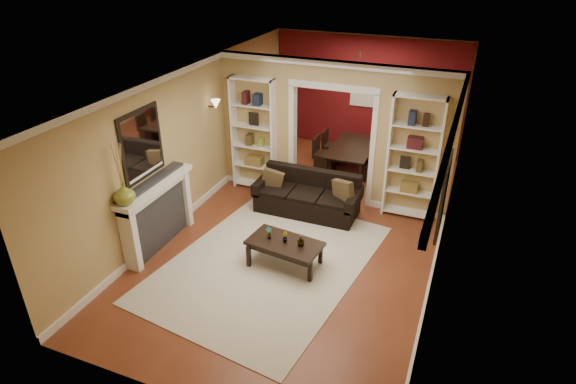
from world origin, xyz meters
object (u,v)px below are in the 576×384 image
at_px(bookshelf_right, 413,159).
at_px(coffee_table, 285,253).
at_px(dining_table, 353,159).
at_px(bookshelf_left, 254,135).
at_px(fireplace, 159,215).
at_px(sofa, 307,194).

bearing_deg(bookshelf_right, coffee_table, -123.54).
relative_size(bookshelf_right, dining_table, 1.42).
relative_size(bookshelf_left, fireplace, 1.35).
distance_m(sofa, fireplace, 2.72).
distance_m(fireplace, dining_table, 4.63).
xyz_separation_m(coffee_table, dining_table, (0.07, 3.82, 0.07)).
relative_size(coffee_table, fireplace, 0.67).
bearing_deg(dining_table, sofa, 171.44).
relative_size(bookshelf_left, bookshelf_right, 1.00).
bearing_deg(coffee_table, bookshelf_right, 63.73).
relative_size(coffee_table, dining_table, 0.70).
bearing_deg(dining_table, fireplace, 151.61).
relative_size(bookshelf_right, fireplace, 1.35).
xyz_separation_m(bookshelf_left, fireplace, (-0.54, -2.53, -0.57)).
bearing_deg(bookshelf_left, sofa, -23.42).
height_order(sofa, fireplace, fireplace).
bearing_deg(sofa, fireplace, -133.93).
height_order(bookshelf_right, fireplace, bookshelf_right).
xyz_separation_m(sofa, fireplace, (-1.88, -1.95, 0.20)).
distance_m(coffee_table, fireplace, 2.17).
bearing_deg(coffee_table, fireplace, -166.23).
xyz_separation_m(coffee_table, fireplace, (-2.12, -0.24, 0.36)).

